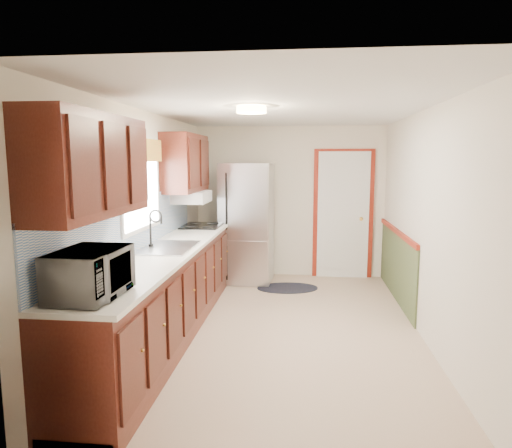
# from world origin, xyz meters

# --- Properties ---
(room_shell) EXTENTS (3.20, 5.20, 2.52)m
(room_shell) POSITION_xyz_m (0.00, 0.00, 1.20)
(room_shell) COLOR tan
(room_shell) RESTS_ON ground
(kitchen_run) EXTENTS (0.63, 4.00, 2.20)m
(kitchen_run) POSITION_xyz_m (-1.24, -0.29, 0.81)
(kitchen_run) COLOR #3E150E
(kitchen_run) RESTS_ON ground
(back_wall_trim) EXTENTS (1.12, 2.30, 2.08)m
(back_wall_trim) POSITION_xyz_m (0.99, 2.21, 0.89)
(back_wall_trim) COLOR maroon
(back_wall_trim) RESTS_ON ground
(ceiling_fixture) EXTENTS (0.30, 0.30, 0.06)m
(ceiling_fixture) POSITION_xyz_m (-0.30, -0.20, 2.36)
(ceiling_fixture) COLOR #FFD88C
(ceiling_fixture) RESTS_ON room_shell
(microwave) EXTENTS (0.34, 0.60, 0.40)m
(microwave) POSITION_xyz_m (-1.20, -1.95, 1.14)
(microwave) COLOR white
(microwave) RESTS_ON kitchen_run
(refrigerator) EXTENTS (0.79, 0.78, 1.82)m
(refrigerator) POSITION_xyz_m (-0.63, 2.05, 0.91)
(refrigerator) COLOR #B7B7BC
(refrigerator) RESTS_ON ground
(rug) EXTENTS (0.97, 0.70, 0.01)m
(rug) POSITION_xyz_m (0.01, 1.68, 0.01)
(rug) COLOR black
(rug) RESTS_ON ground
(cooktop) EXTENTS (0.52, 0.63, 0.02)m
(cooktop) POSITION_xyz_m (-1.19, 1.40, 0.95)
(cooktop) COLOR black
(cooktop) RESTS_ON kitchen_run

